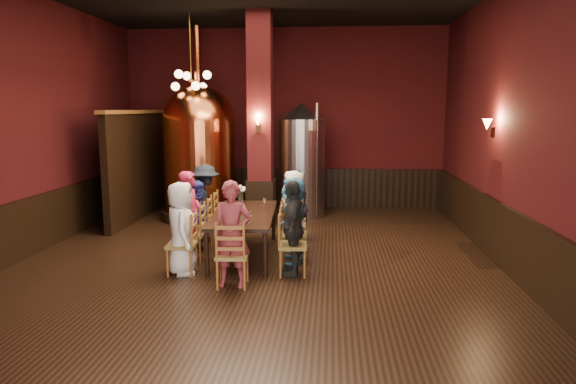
# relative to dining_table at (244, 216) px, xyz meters

# --- Properties ---
(room) EXTENTS (10.00, 10.02, 4.50)m
(room) POSITION_rel_dining_table_xyz_m (0.26, -0.40, 1.56)
(room) COLOR black
(room) RESTS_ON ground
(wainscot_right) EXTENTS (0.08, 9.90, 1.00)m
(wainscot_right) POSITION_rel_dining_table_xyz_m (4.22, -0.40, -0.19)
(wainscot_right) COLOR black
(wainscot_right) RESTS_ON ground
(wainscot_back) EXTENTS (7.90, 0.08, 1.00)m
(wainscot_back) POSITION_rel_dining_table_xyz_m (0.26, 4.56, -0.19)
(wainscot_back) COLOR black
(wainscot_back) RESTS_ON ground
(wainscot_left) EXTENTS (0.08, 9.90, 1.00)m
(wainscot_left) POSITION_rel_dining_table_xyz_m (-3.70, -0.40, -0.19)
(wainscot_left) COLOR black
(wainscot_left) RESTS_ON ground
(column) EXTENTS (0.58, 0.58, 4.50)m
(column) POSITION_rel_dining_table_xyz_m (-0.04, 2.40, 1.56)
(column) COLOR #410D0E
(column) RESTS_ON ground
(partition) EXTENTS (0.22, 3.50, 2.40)m
(partition) POSITION_rel_dining_table_xyz_m (-2.94, 2.80, 0.51)
(partition) COLOR black
(partition) RESTS_ON ground
(pendant_cluster) EXTENTS (0.90, 0.90, 1.70)m
(pendant_cluster) POSITION_rel_dining_table_xyz_m (-1.54, 2.50, 2.41)
(pendant_cluster) COLOR #A57226
(pendant_cluster) RESTS_ON room
(sconce_wall) EXTENTS (0.20, 0.20, 0.36)m
(sconce_wall) POSITION_rel_dining_table_xyz_m (4.16, 0.40, 1.51)
(sconce_wall) COLOR black
(sconce_wall) RESTS_ON room
(sconce_column) EXTENTS (0.20, 0.20, 0.36)m
(sconce_column) POSITION_rel_dining_table_xyz_m (-0.04, 2.10, 1.51)
(sconce_column) COLOR black
(sconce_column) RESTS_ON column
(dining_table) EXTENTS (1.14, 2.45, 0.75)m
(dining_table) POSITION_rel_dining_table_xyz_m (0.00, 0.00, 0.00)
(dining_table) COLOR black
(dining_table) RESTS_ON ground
(chair_0) EXTENTS (0.49, 0.49, 0.92)m
(chair_0) POSITION_rel_dining_table_xyz_m (-0.79, -1.05, -0.23)
(chair_0) COLOR #9A6227
(chair_0) RESTS_ON ground
(person_0) EXTENTS (0.65, 0.80, 1.42)m
(person_0) POSITION_rel_dining_table_xyz_m (-0.79, -1.05, 0.02)
(person_0) COLOR white
(person_0) RESTS_ON ground
(chair_1) EXTENTS (0.49, 0.49, 0.92)m
(chair_1) POSITION_rel_dining_table_xyz_m (-0.83, -0.38, -0.23)
(chair_1) COLOR #9A6227
(chair_1) RESTS_ON ground
(person_1) EXTENTS (0.42, 0.59, 1.51)m
(person_1) POSITION_rel_dining_table_xyz_m (-0.83, -0.38, 0.06)
(person_1) COLOR #A81C37
(person_1) RESTS_ON ground
(chair_2) EXTENTS (0.49, 0.49, 0.92)m
(chair_2) POSITION_rel_dining_table_xyz_m (-0.87, 0.28, -0.23)
(chair_2) COLOR #9A6227
(chair_2) RESTS_ON ground
(person_2) EXTENTS (0.47, 0.67, 1.26)m
(person_2) POSITION_rel_dining_table_xyz_m (-0.87, 0.28, -0.06)
(person_2) COLOR navy
(person_2) RESTS_ON ground
(chair_3) EXTENTS (0.49, 0.49, 0.92)m
(chair_3) POSITION_rel_dining_table_xyz_m (-0.91, 0.95, -0.23)
(chair_3) COLOR #9A6227
(chair_3) RESTS_ON ground
(person_3) EXTENTS (0.64, 1.00, 1.47)m
(person_3) POSITION_rel_dining_table_xyz_m (-0.91, 0.95, 0.05)
(person_3) COLOR black
(person_3) RESTS_ON ground
(chair_4) EXTENTS (0.49, 0.49, 0.92)m
(chair_4) POSITION_rel_dining_table_xyz_m (0.91, -0.95, -0.23)
(chair_4) COLOR #9A6227
(chair_4) RESTS_ON ground
(person_4) EXTENTS (0.36, 0.85, 1.46)m
(person_4) POSITION_rel_dining_table_xyz_m (0.91, -0.95, 0.04)
(person_4) COLOR black
(person_4) RESTS_ON ground
(chair_5) EXTENTS (0.49, 0.49, 0.92)m
(chair_5) POSITION_rel_dining_table_xyz_m (0.87, -0.28, -0.23)
(chair_5) COLOR #9A6227
(chair_5) RESTS_ON ground
(person_5) EXTENTS (0.53, 1.34, 1.41)m
(person_5) POSITION_rel_dining_table_xyz_m (0.87, -0.28, 0.02)
(person_5) COLOR teal
(person_5) RESTS_ON ground
(chair_6) EXTENTS (0.49, 0.49, 0.92)m
(chair_6) POSITION_rel_dining_table_xyz_m (0.83, 0.38, -0.23)
(chair_6) COLOR #9A6227
(chair_6) RESTS_ON ground
(person_6) EXTENTS (0.52, 0.74, 1.44)m
(person_6) POSITION_rel_dining_table_xyz_m (0.83, 0.38, 0.03)
(person_6) COLOR silver
(person_6) RESTS_ON ground
(chair_7) EXTENTS (0.49, 0.49, 0.92)m
(chair_7) POSITION_rel_dining_table_xyz_m (0.79, 1.05, -0.23)
(chair_7) COLOR #9A6227
(chair_7) RESTS_ON ground
(person_7) EXTENTS (0.46, 0.72, 1.36)m
(person_7) POSITION_rel_dining_table_xyz_m (0.79, 1.05, -0.01)
(person_7) COLOR #1D1F3A
(person_7) RESTS_ON ground
(chair_8) EXTENTS (0.49, 0.49, 0.92)m
(chair_8) POSITION_rel_dining_table_xyz_m (0.09, -1.55, -0.23)
(chair_8) COLOR #9A6227
(chair_8) RESTS_ON ground
(person_8) EXTENTS (0.56, 0.38, 1.52)m
(person_8) POSITION_rel_dining_table_xyz_m (0.09, -1.55, 0.07)
(person_8) COLOR maroon
(person_8) RESTS_ON ground
(copper_kettle) EXTENTS (1.82, 1.82, 4.30)m
(copper_kettle) POSITION_rel_dining_table_xyz_m (-1.51, 2.95, 0.88)
(copper_kettle) COLOR black
(copper_kettle) RESTS_ON ground
(steel_vessel) EXTENTS (1.18, 1.18, 2.64)m
(steel_vessel) POSITION_rel_dining_table_xyz_m (0.78, 3.43, 0.63)
(steel_vessel) COLOR #B2B2B7
(steel_vessel) RESTS_ON ground
(rose_vase) EXTENTS (0.20, 0.20, 0.33)m
(rose_vase) POSITION_rel_dining_table_xyz_m (-0.23, 0.99, 0.28)
(rose_vase) COLOR white
(rose_vase) RESTS_ON dining_table
(wine_glass_0) EXTENTS (0.07, 0.07, 0.17)m
(wine_glass_0) POSITION_rel_dining_table_xyz_m (-0.01, -0.71, 0.15)
(wine_glass_0) COLOR white
(wine_glass_0) RESTS_ON dining_table
(wine_glass_1) EXTENTS (0.07, 0.07, 0.17)m
(wine_glass_1) POSITION_rel_dining_table_xyz_m (-0.19, -0.20, 0.15)
(wine_glass_1) COLOR white
(wine_glass_1) RESTS_ON dining_table
(wine_glass_2) EXTENTS (0.07, 0.07, 0.17)m
(wine_glass_2) POSITION_rel_dining_table_xyz_m (-0.13, -0.32, 0.15)
(wine_glass_2) COLOR white
(wine_glass_2) RESTS_ON dining_table
(wine_glass_3) EXTENTS (0.07, 0.07, 0.17)m
(wine_glass_3) POSITION_rel_dining_table_xyz_m (-0.10, -0.22, 0.15)
(wine_glass_3) COLOR white
(wine_glass_3) RESTS_ON dining_table
(wine_glass_4) EXTENTS (0.07, 0.07, 0.17)m
(wine_glass_4) POSITION_rel_dining_table_xyz_m (-0.08, -0.78, 0.15)
(wine_glass_4) COLOR white
(wine_glass_4) RESTS_ON dining_table
(wine_glass_5) EXTENTS (0.07, 0.07, 0.17)m
(wine_glass_5) POSITION_rel_dining_table_xyz_m (0.29, 0.46, 0.15)
(wine_glass_5) COLOR white
(wine_glass_5) RESTS_ON dining_table
(wine_glass_6) EXTENTS (0.07, 0.07, 0.17)m
(wine_glass_6) POSITION_rel_dining_table_xyz_m (-0.29, 0.68, 0.15)
(wine_glass_6) COLOR white
(wine_glass_6) RESTS_ON dining_table
(wine_glass_7) EXTENTS (0.07, 0.07, 0.17)m
(wine_glass_7) POSITION_rel_dining_table_xyz_m (0.23, -0.76, 0.15)
(wine_glass_7) COLOR white
(wine_glass_7) RESTS_ON dining_table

